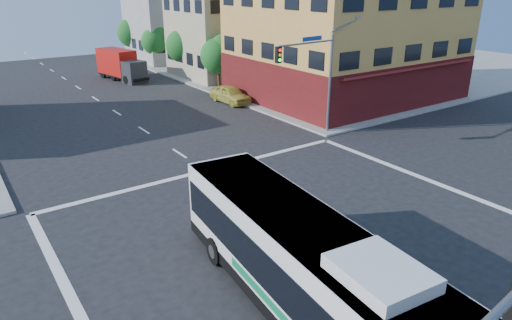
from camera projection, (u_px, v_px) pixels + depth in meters
ground at (315, 241)px, 19.40m from camera, size 120.00×120.00×0.00m
sidewalk_ne at (335, 59)px, 64.75m from camera, size 50.00×50.00×0.15m
corner_building_ne at (346, 33)px, 42.02m from camera, size 18.10×15.44×14.00m
building_east_near at (230, 36)px, 52.77m from camera, size 12.06×10.06×9.00m
building_east_far at (177, 23)px, 63.29m from camera, size 12.06×10.06×10.00m
signal_mast_ne at (314, 67)px, 30.54m from camera, size 7.91×1.13×8.07m
street_tree_a at (219, 54)px, 45.77m from camera, size 3.60×3.60×5.53m
street_tree_b at (184, 44)px, 51.83m from camera, size 3.80×3.80×5.79m
street_tree_c at (155, 40)px, 58.05m from camera, size 3.40×3.40×5.29m
street_tree_d at (132, 31)px, 64.01m from camera, size 4.00×4.00×6.03m
transit_bus at (304, 267)px, 14.46m from camera, size 4.01×13.03×3.80m
box_truck at (121, 66)px, 50.90m from camera, size 3.51×7.58×3.29m
parked_car at (230, 94)px, 41.39m from camera, size 2.14×4.75×1.59m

